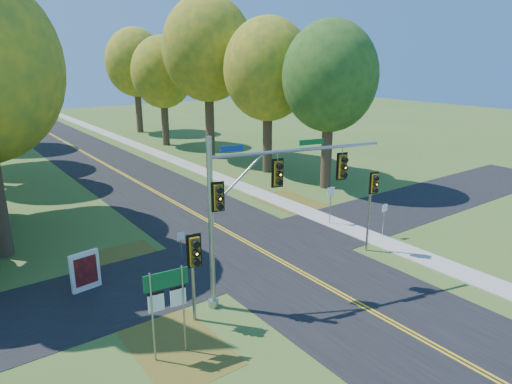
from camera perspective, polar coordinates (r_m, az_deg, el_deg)
ground at (r=23.44m, az=3.35°, el=-8.77°), size 160.00×160.00×0.00m
road_main at (r=23.43m, az=3.35°, el=-8.75°), size 8.00×160.00×0.02m
road_cross at (r=24.86m, az=0.40°, el=-7.17°), size 60.00×6.00×0.02m
centerline_left at (r=23.37m, az=3.16°, el=-8.78°), size 0.10×160.00×0.01m
centerline_right at (r=23.49m, az=3.54°, el=-8.65°), size 0.10×160.00×0.01m
sidewalk_east at (r=27.48m, az=13.43°, el=-5.21°), size 1.60×160.00×0.06m
leaf_patch_w_near at (r=23.69m, az=-15.51°, el=-9.08°), size 4.00×6.00×0.00m
leaf_patch_e at (r=31.80m, az=5.97°, el=-1.86°), size 3.50×8.00×0.00m
leaf_patch_w_far at (r=17.71m, az=-10.05°, el=-18.19°), size 3.00×5.00×0.00m
tree_e_a at (r=35.50m, az=9.22°, el=13.99°), size 7.20×7.20×12.73m
tree_e_b at (r=40.21m, az=1.51°, el=15.00°), size 7.60×7.60×13.33m
tree_e_c at (r=46.33m, az=-6.02°, el=17.31°), size 8.80×8.80×15.79m
tree_e_d at (r=54.21m, az=-11.60°, el=14.40°), size 7.00×7.00×12.32m
tree_e_e at (r=64.50m, az=-14.81°, el=15.35°), size 7.80×7.80×13.74m
traffic_mast at (r=18.43m, az=0.12°, el=-0.51°), size 7.72×2.08×7.17m
east_signal_pole at (r=24.19m, az=14.37°, el=-0.00°), size 0.50×0.59×4.40m
ped_signal_pole at (r=17.43m, az=-7.75°, el=-8.13°), size 0.59×0.69×3.75m
route_sign_cluster at (r=15.97m, az=-11.05°, el=-12.60°), size 1.54×0.24×3.30m
info_kiosk at (r=21.83m, az=-20.57°, el=-9.26°), size 1.32×0.36×1.81m
reg_sign_e_north at (r=28.33m, az=9.32°, el=-0.77°), size 0.46×0.16×2.45m
reg_sign_e_south at (r=27.03m, az=15.73°, el=-2.68°), size 0.39×0.07×2.04m
reg_sign_w at (r=22.59m, az=-9.35°, el=-6.27°), size 0.37×0.07×1.96m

